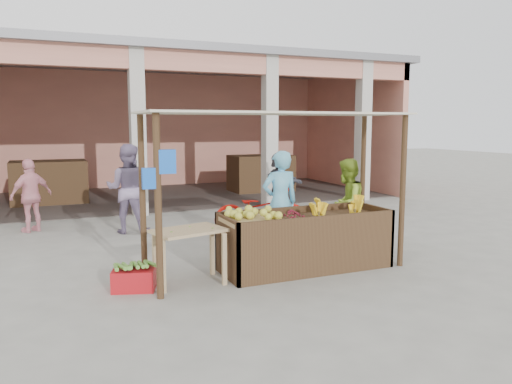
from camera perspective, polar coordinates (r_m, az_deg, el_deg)
name	(u,v)px	position (r m, az deg, el deg)	size (l,w,h in m)	color
ground	(276,272)	(7.61, 2.29, -9.13)	(60.00, 60.00, 0.00)	slate
market_building	(153,108)	(15.83, -11.73, 9.35)	(14.40, 6.40, 4.20)	tan
fruit_stall	(305,243)	(7.73, 5.67, -5.83)	(2.60, 0.95, 0.80)	#48321C
stall_awning	(274,140)	(7.34, 2.07, 5.92)	(4.09, 1.35, 2.39)	#48321C
banana_heap	(336,209)	(7.86, 9.16, -1.95)	(1.10, 0.60, 0.20)	yellow
melon_tray	(252,216)	(7.20, -0.46, -2.76)	(0.79, 0.69, 0.21)	#9D8151
berry_heap	(291,214)	(7.55, 4.08, -2.55)	(0.40, 0.33, 0.13)	maroon
side_table	(189,239)	(7.01, -7.69, -5.33)	(1.07, 0.84, 0.77)	tan
papaya_pile	(188,222)	(6.96, -7.73, -3.37)	(0.75, 0.43, 0.21)	#478F2F
red_crate	(134,279)	(6.99, -13.76, -9.66)	(0.55, 0.40, 0.29)	#B21319
plantain_bundle	(134,266)	(6.94, -13.81, -8.18)	(0.44, 0.31, 0.09)	#5E9536
produce_sacks	(287,197)	(13.39, 3.52, -0.59)	(0.72, 0.68, 0.55)	maroon
vendor_blue	(280,199)	(8.56, 2.77, -0.78)	(0.71, 0.52, 1.89)	#69C4EC
vendor_green	(347,202)	(8.96, 10.33, -1.12)	(0.82, 0.47, 1.70)	#8EB32E
motorcycle	(261,210)	(9.96, 0.60, -2.07)	(1.96, 0.67, 1.02)	#A10B05
shopper_b	(31,193)	(11.23, -24.32, -0.11)	(0.95, 0.51, 1.62)	pink
shopper_d	(280,181)	(12.53, 2.72, 1.30)	(1.49, 0.61, 1.62)	#45444E
shopper_f	(128,185)	(10.48, -14.45, 0.83)	(0.97, 0.56, 1.99)	gray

